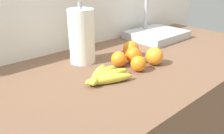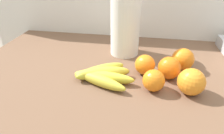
{
  "view_description": "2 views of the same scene",
  "coord_description": "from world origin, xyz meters",
  "px_view_note": "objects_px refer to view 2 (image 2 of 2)",
  "views": [
    {
      "loc": [
        -0.8,
        -0.67,
        1.27
      ],
      "look_at": [
        -0.25,
        -0.04,
        0.91
      ],
      "focal_mm": 35.66,
      "sensor_mm": 36.0,
      "label": 1
    },
    {
      "loc": [
        -0.17,
        -0.58,
        1.24
      ],
      "look_at": [
        -0.26,
        -0.08,
        0.94
      ],
      "focal_mm": 30.66,
      "sensor_mm": 36.0,
      "label": 2
    }
  ],
  "objects_px": {
    "orange_center": "(154,80)",
    "orange_front": "(183,59)",
    "orange_right": "(145,65)",
    "orange_back_left": "(191,82)",
    "orange_far_right": "(169,68)",
    "paper_towel_roll": "(125,25)",
    "banana_bunch": "(102,75)"
  },
  "relations": [
    {
      "from": "orange_front",
      "to": "orange_back_left",
      "type": "bearing_deg",
      "value": -88.76
    },
    {
      "from": "orange_center",
      "to": "paper_towel_roll",
      "type": "xyz_separation_m",
      "value": [
        -0.12,
        0.25,
        0.09
      ]
    },
    {
      "from": "orange_far_right",
      "to": "orange_front",
      "type": "relative_size",
      "value": 0.96
    },
    {
      "from": "orange_center",
      "to": "paper_towel_roll",
      "type": "relative_size",
      "value": 0.25
    },
    {
      "from": "paper_towel_roll",
      "to": "orange_back_left",
      "type": "bearing_deg",
      "value": -47.25
    },
    {
      "from": "banana_bunch",
      "to": "orange_far_right",
      "type": "distance_m",
      "value": 0.23
    },
    {
      "from": "banana_bunch",
      "to": "orange_front",
      "type": "relative_size",
      "value": 2.59
    },
    {
      "from": "orange_far_right",
      "to": "orange_back_left",
      "type": "relative_size",
      "value": 0.94
    },
    {
      "from": "banana_bunch",
      "to": "orange_back_left",
      "type": "xyz_separation_m",
      "value": [
        0.28,
        -0.02,
        0.02
      ]
    },
    {
      "from": "orange_back_left",
      "to": "orange_center",
      "type": "bearing_deg",
      "value": -179.15
    },
    {
      "from": "banana_bunch",
      "to": "orange_center",
      "type": "height_order",
      "value": "orange_center"
    },
    {
      "from": "banana_bunch",
      "to": "orange_far_right",
      "type": "xyz_separation_m",
      "value": [
        0.22,
        0.05,
        0.02
      ]
    },
    {
      "from": "orange_center",
      "to": "orange_front",
      "type": "relative_size",
      "value": 0.86
    },
    {
      "from": "orange_far_right",
      "to": "paper_towel_roll",
      "type": "bearing_deg",
      "value": 134.78
    },
    {
      "from": "orange_right",
      "to": "orange_center",
      "type": "xyz_separation_m",
      "value": [
        0.03,
        -0.09,
        -0.0
      ]
    },
    {
      "from": "orange_right",
      "to": "orange_front",
      "type": "distance_m",
      "value": 0.15
    },
    {
      "from": "banana_bunch",
      "to": "paper_towel_roll",
      "type": "distance_m",
      "value": 0.25
    },
    {
      "from": "orange_center",
      "to": "orange_front",
      "type": "height_order",
      "value": "orange_front"
    },
    {
      "from": "orange_right",
      "to": "orange_center",
      "type": "distance_m",
      "value": 0.1
    },
    {
      "from": "orange_back_left",
      "to": "paper_towel_roll",
      "type": "bearing_deg",
      "value": 132.75
    },
    {
      "from": "banana_bunch",
      "to": "paper_towel_roll",
      "type": "xyz_separation_m",
      "value": [
        0.05,
        0.22,
        0.11
      ]
    },
    {
      "from": "banana_bunch",
      "to": "orange_front",
      "type": "xyz_separation_m",
      "value": [
        0.28,
        0.12,
        0.02
      ]
    },
    {
      "from": "orange_center",
      "to": "orange_back_left",
      "type": "xyz_separation_m",
      "value": [
        0.11,
        0.0,
        0.01
      ]
    },
    {
      "from": "orange_right",
      "to": "orange_back_left",
      "type": "height_order",
      "value": "orange_back_left"
    },
    {
      "from": "orange_center",
      "to": "banana_bunch",
      "type": "bearing_deg",
      "value": 171.47
    },
    {
      "from": "orange_front",
      "to": "orange_back_left",
      "type": "xyz_separation_m",
      "value": [
        0.0,
        -0.15,
        0.0
      ]
    },
    {
      "from": "orange_right",
      "to": "paper_towel_roll",
      "type": "bearing_deg",
      "value": 120.0
    },
    {
      "from": "orange_far_right",
      "to": "orange_center",
      "type": "xyz_separation_m",
      "value": [
        -0.05,
        -0.08,
        -0.0
      ]
    },
    {
      "from": "paper_towel_roll",
      "to": "banana_bunch",
      "type": "bearing_deg",
      "value": -102.83
    },
    {
      "from": "orange_center",
      "to": "orange_front",
      "type": "bearing_deg",
      "value": 54.55
    },
    {
      "from": "orange_front",
      "to": "paper_towel_roll",
      "type": "distance_m",
      "value": 0.26
    },
    {
      "from": "orange_right",
      "to": "orange_front",
      "type": "xyz_separation_m",
      "value": [
        0.14,
        0.06,
        0.0
      ]
    }
  ]
}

